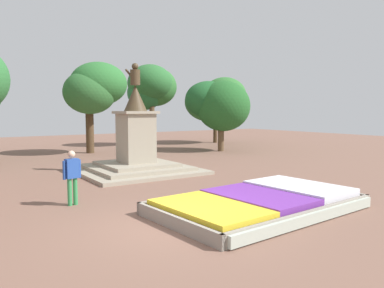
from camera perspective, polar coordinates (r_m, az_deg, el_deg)
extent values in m
plane|color=brown|center=(9.38, -2.88, -12.49)|extent=(74.70, 74.70, 0.00)
cube|color=#38281C|center=(10.98, 10.06, -9.14)|extent=(5.95, 3.62, 0.30)
cube|color=gray|center=(9.97, 17.33, -10.63)|extent=(5.94, 0.50, 0.34)
cube|color=gray|center=(12.12, 4.15, -7.62)|extent=(5.94, 0.50, 0.34)
cube|color=gray|center=(9.09, -2.66, -11.93)|extent=(0.33, 3.44, 0.34)
cube|color=gray|center=(13.24, 18.64, -6.80)|extent=(0.33, 3.44, 0.34)
cube|color=yellow|center=(9.67, 2.62, -9.68)|extent=(2.05, 3.16, 0.13)
cube|color=#72339E|center=(10.92, 10.08, -7.95)|extent=(2.05, 3.16, 0.16)
cube|color=white|center=(12.32, 15.89, -6.45)|extent=(2.05, 3.16, 0.22)
cube|color=#B2BCAD|center=(9.95, 17.57, -10.70)|extent=(5.65, 0.58, 0.27)
cube|color=#9E947F|center=(17.66, -8.47, -3.99)|extent=(5.20, 5.20, 0.15)
cube|color=gray|center=(17.63, -8.48, -3.50)|extent=(4.16, 4.16, 0.15)
cube|color=gray|center=(17.61, -8.49, -3.01)|extent=(3.12, 3.12, 0.15)
cube|color=#9E937F|center=(17.49, -8.54, 0.89)|extent=(1.41, 1.41, 2.25)
cube|color=#9E937F|center=(17.44, -8.59, 4.78)|extent=(1.66, 1.66, 0.12)
cone|color=#473823|center=(17.45, -8.62, 6.93)|extent=(1.06, 1.06, 1.19)
cylinder|color=#473823|center=(17.51, -8.66, 10.00)|extent=(0.45, 0.45, 0.69)
sphere|color=#473823|center=(17.56, -8.68, 11.61)|extent=(0.30, 0.30, 0.30)
cylinder|color=#473823|center=(17.68, -9.44, 10.39)|extent=(0.35, 0.48, 0.55)
cylinder|color=#338C4C|center=(11.84, -18.14, -6.98)|extent=(0.13, 0.13, 0.83)
cylinder|color=#338C4C|center=(11.91, -17.35, -6.88)|extent=(0.13, 0.13, 0.83)
cube|color=#264CA5|center=(11.75, -17.84, -3.57)|extent=(0.41, 0.28, 0.58)
cylinder|color=#264CA5|center=(11.66, -18.90, -3.81)|extent=(0.09, 0.09, 0.56)
cylinder|color=#264CA5|center=(11.86, -16.79, -3.61)|extent=(0.09, 0.09, 0.56)
sphere|color=beige|center=(11.70, -17.89, -1.49)|extent=(0.21, 0.21, 0.21)
cylinder|color=brown|center=(30.34, -6.09, 2.70)|extent=(0.41, 0.41, 3.22)
ellipsoid|color=#2B6730|center=(30.76, -6.42, 9.20)|extent=(3.57, 3.82, 3.00)
ellipsoid|color=#2F6A2F|center=(31.29, -5.70, 8.67)|extent=(3.67, 3.49, 3.19)
ellipsoid|color=#2A6B36|center=(30.83, -7.19, 7.74)|extent=(2.85, 2.87, 2.78)
cylinder|color=brown|center=(26.58, 4.43, 1.10)|extent=(0.43, 0.43, 2.03)
ellipsoid|color=#205A29|center=(26.98, 2.51, 6.78)|extent=(3.49, 2.97, 2.63)
ellipsoid|color=#235C26|center=(26.70, 4.78, 5.78)|extent=(3.81, 3.84, 3.57)
cylinder|color=#4C3823|center=(26.17, -15.30, 1.92)|extent=(0.53, 0.53, 2.98)
ellipsoid|color=#2F6730|center=(25.43, -15.32, 7.63)|extent=(3.40, 3.31, 2.85)
ellipsoid|color=#2C6D30|center=(25.83, -14.04, 8.89)|extent=(3.75, 3.68, 2.87)
cylinder|color=#4C3823|center=(33.74, 3.56, 1.99)|extent=(0.36, 0.36, 2.10)
ellipsoid|color=#306D2F|center=(33.51, 4.97, 7.47)|extent=(3.83, 3.81, 3.10)
ellipsoid|color=#2F6B31|center=(32.99, 2.62, 6.41)|extent=(4.36, 4.10, 3.40)
ellipsoid|color=#2B6D33|center=(34.07, 4.07, 6.98)|extent=(3.50, 3.35, 2.74)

